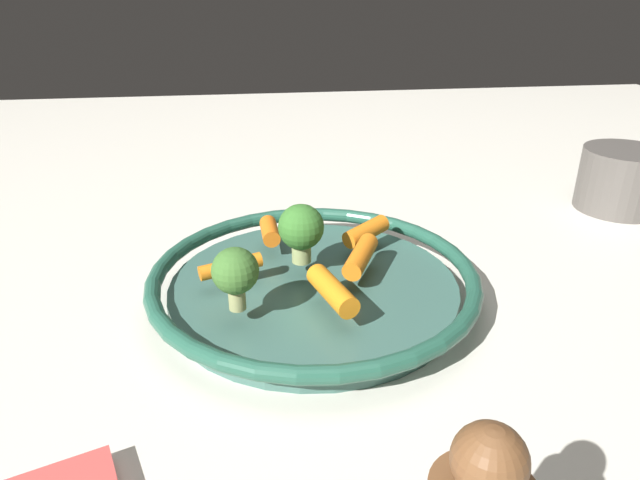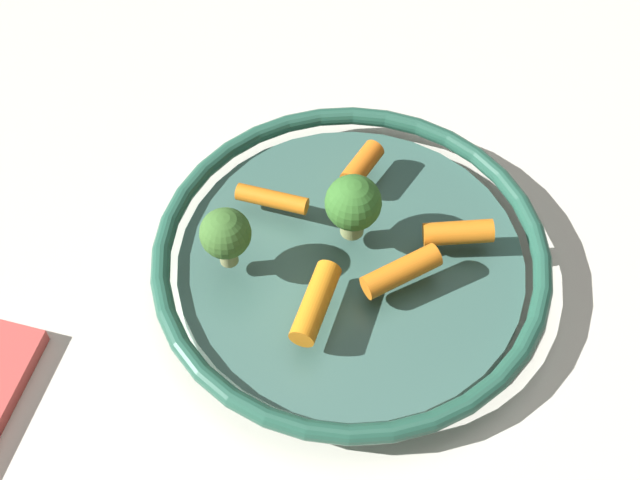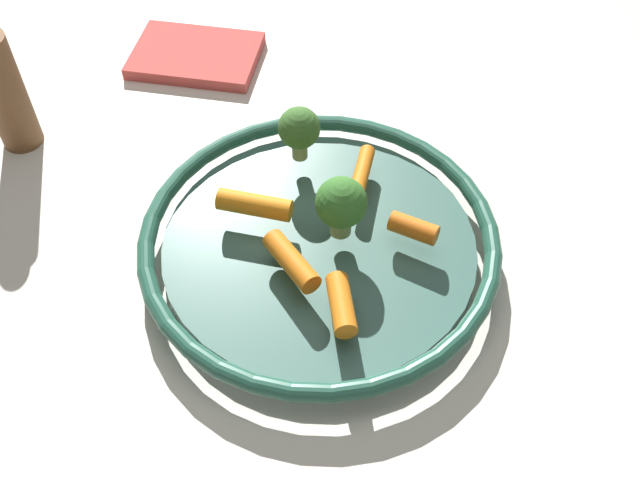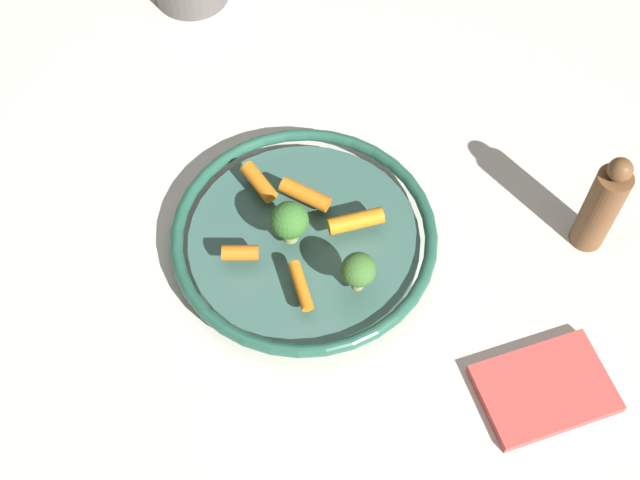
{
  "view_description": "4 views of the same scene",
  "coord_description": "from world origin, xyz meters",
  "px_view_note": "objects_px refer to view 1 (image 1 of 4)",
  "views": [
    {
      "loc": [
        0.49,
        -0.06,
        0.3
      ],
      "look_at": [
        0.02,
        0.0,
        0.07
      ],
      "focal_mm": 32.26,
      "sensor_mm": 36.0,
      "label": 1
    },
    {
      "loc": [
        0.34,
        0.21,
        0.62
      ],
      "look_at": [
        0.02,
        -0.01,
        0.07
      ],
      "focal_mm": 49.53,
      "sensor_mm": 36.0,
      "label": 2
    },
    {
      "loc": [
        -0.21,
        0.36,
        0.53
      ],
      "look_at": [
        -0.01,
        0.02,
        0.05
      ],
      "focal_mm": 41.5,
      "sensor_mm": 36.0,
      "label": 3
    },
    {
      "loc": [
        0.04,
        -0.53,
        0.87
      ],
      "look_at": [
        0.02,
        -0.03,
        0.06
      ],
      "focal_mm": 46.5,
      "sensor_mm": 36.0,
      "label": 4
    }
  ],
  "objects_px": {
    "baby_carrot_near_rim": "(366,231)",
    "broccoli_floret_small": "(235,273)",
    "serving_bowl": "(314,283)",
    "baby_carrot_right": "(361,258)",
    "broccoli_floret_large": "(301,229)",
    "baby_carrot_center": "(270,231)",
    "baby_carrot_back": "(332,290)",
    "saucepan": "(624,180)",
    "baby_carrot_left": "(231,268)"
  },
  "relations": [
    {
      "from": "baby_carrot_left",
      "to": "broccoli_floret_large",
      "type": "distance_m",
      "value": 0.08
    },
    {
      "from": "serving_bowl",
      "to": "baby_carrot_right",
      "type": "relative_size",
      "value": 5.08
    },
    {
      "from": "saucepan",
      "to": "baby_carrot_near_rim",
      "type": "bearing_deg",
      "value": -71.4
    },
    {
      "from": "baby_carrot_back",
      "to": "saucepan",
      "type": "relative_size",
      "value": 0.4
    },
    {
      "from": "baby_carrot_near_rim",
      "to": "broccoli_floret_small",
      "type": "height_order",
      "value": "broccoli_floret_small"
    },
    {
      "from": "baby_carrot_right",
      "to": "baby_carrot_back",
      "type": "height_order",
      "value": "same"
    },
    {
      "from": "baby_carrot_back",
      "to": "broccoli_floret_large",
      "type": "height_order",
      "value": "broccoli_floret_large"
    },
    {
      "from": "baby_carrot_near_rim",
      "to": "broccoli_floret_small",
      "type": "bearing_deg",
      "value": -48.21
    },
    {
      "from": "baby_carrot_right",
      "to": "broccoli_floret_large",
      "type": "xyz_separation_m",
      "value": [
        -0.02,
        -0.06,
        0.03
      ]
    },
    {
      "from": "baby_carrot_back",
      "to": "baby_carrot_center",
      "type": "bearing_deg",
      "value": -160.45
    },
    {
      "from": "baby_carrot_near_rim",
      "to": "broccoli_floret_large",
      "type": "height_order",
      "value": "broccoli_floret_large"
    },
    {
      "from": "broccoli_floret_large",
      "to": "saucepan",
      "type": "xyz_separation_m",
      "value": [
        -0.17,
        0.45,
        -0.03
      ]
    },
    {
      "from": "baby_carrot_near_rim",
      "to": "broccoli_floret_small",
      "type": "relative_size",
      "value": 0.98
    },
    {
      "from": "baby_carrot_center",
      "to": "broccoli_floret_large",
      "type": "bearing_deg",
      "value": 26.54
    },
    {
      "from": "serving_bowl",
      "to": "baby_carrot_near_rim",
      "type": "distance_m",
      "value": 0.09
    },
    {
      "from": "saucepan",
      "to": "broccoli_floret_small",
      "type": "bearing_deg",
      "value": -64.18
    },
    {
      "from": "serving_bowl",
      "to": "broccoli_floret_small",
      "type": "relative_size",
      "value": 5.71
    },
    {
      "from": "baby_carrot_center",
      "to": "baby_carrot_right",
      "type": "xyz_separation_m",
      "value": [
        0.08,
        0.09,
        0.0
      ]
    },
    {
      "from": "baby_carrot_left",
      "to": "saucepan",
      "type": "relative_size",
      "value": 0.36
    },
    {
      "from": "baby_carrot_right",
      "to": "broccoli_floret_small",
      "type": "xyz_separation_m",
      "value": [
        0.06,
        -0.12,
        0.03
      ]
    },
    {
      "from": "baby_carrot_right",
      "to": "baby_carrot_left",
      "type": "relative_size",
      "value": 1.05
    },
    {
      "from": "baby_carrot_near_rim",
      "to": "baby_carrot_back",
      "type": "bearing_deg",
      "value": -24.48
    },
    {
      "from": "serving_bowl",
      "to": "baby_carrot_right",
      "type": "bearing_deg",
      "value": 84.95
    },
    {
      "from": "baby_carrot_near_rim",
      "to": "broccoli_floret_small",
      "type": "xyz_separation_m",
      "value": [
        0.12,
        -0.14,
        0.03
      ]
    },
    {
      "from": "serving_bowl",
      "to": "baby_carrot_left",
      "type": "xyz_separation_m",
      "value": [
        0.0,
        -0.08,
        0.02
      ]
    },
    {
      "from": "baby_carrot_right",
      "to": "broccoli_floret_small",
      "type": "height_order",
      "value": "broccoli_floret_small"
    },
    {
      "from": "baby_carrot_left",
      "to": "broccoli_floret_small",
      "type": "bearing_deg",
      "value": 5.84
    },
    {
      "from": "broccoli_floret_small",
      "to": "broccoli_floret_large",
      "type": "bearing_deg",
      "value": 141.78
    },
    {
      "from": "baby_carrot_back",
      "to": "baby_carrot_near_rim",
      "type": "relative_size",
      "value": 1.21
    },
    {
      "from": "baby_carrot_center",
      "to": "baby_carrot_back",
      "type": "relative_size",
      "value": 0.64
    },
    {
      "from": "serving_bowl",
      "to": "baby_carrot_back",
      "type": "distance_m",
      "value": 0.07
    },
    {
      "from": "saucepan",
      "to": "baby_carrot_center",
      "type": "bearing_deg",
      "value": -76.8
    },
    {
      "from": "serving_bowl",
      "to": "baby_carrot_right",
      "type": "height_order",
      "value": "baby_carrot_right"
    },
    {
      "from": "serving_bowl",
      "to": "baby_carrot_near_rim",
      "type": "height_order",
      "value": "baby_carrot_near_rim"
    },
    {
      "from": "baby_carrot_right",
      "to": "broccoli_floret_large",
      "type": "relative_size",
      "value": 1.06
    },
    {
      "from": "baby_carrot_near_rim",
      "to": "broccoli_floret_large",
      "type": "bearing_deg",
      "value": -60.24
    },
    {
      "from": "baby_carrot_center",
      "to": "broccoli_floret_large",
      "type": "relative_size",
      "value": 0.71
    },
    {
      "from": "baby_carrot_back",
      "to": "baby_carrot_left",
      "type": "distance_m",
      "value": 0.11
    },
    {
      "from": "broccoli_floret_small",
      "to": "broccoli_floret_large",
      "type": "xyz_separation_m",
      "value": [
        -0.08,
        0.06,
        0.0
      ]
    },
    {
      "from": "baby_carrot_center",
      "to": "baby_carrot_back",
      "type": "bearing_deg",
      "value": 19.55
    },
    {
      "from": "broccoli_floret_small",
      "to": "saucepan",
      "type": "xyz_separation_m",
      "value": [
        -0.25,
        0.52,
        -0.03
      ]
    },
    {
      "from": "baby_carrot_center",
      "to": "saucepan",
      "type": "distance_m",
      "value": 0.5
    },
    {
      "from": "baby_carrot_right",
      "to": "saucepan",
      "type": "distance_m",
      "value": 0.44
    },
    {
      "from": "broccoli_floret_small",
      "to": "saucepan",
      "type": "relative_size",
      "value": 0.33
    },
    {
      "from": "baby_carrot_center",
      "to": "baby_carrot_right",
      "type": "bearing_deg",
      "value": 47.96
    },
    {
      "from": "serving_bowl",
      "to": "broccoli_floret_large",
      "type": "relative_size",
      "value": 5.38
    },
    {
      "from": "baby_carrot_right",
      "to": "broccoli_floret_large",
      "type": "height_order",
      "value": "broccoli_floret_large"
    },
    {
      "from": "baby_carrot_back",
      "to": "broccoli_floret_large",
      "type": "xyz_separation_m",
      "value": [
        -0.08,
        -0.02,
        0.03
      ]
    },
    {
      "from": "baby_carrot_right",
      "to": "baby_carrot_center",
      "type": "bearing_deg",
      "value": -132.04
    },
    {
      "from": "broccoli_floret_large",
      "to": "serving_bowl",
      "type": "bearing_deg",
      "value": 33.45
    }
  ]
}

